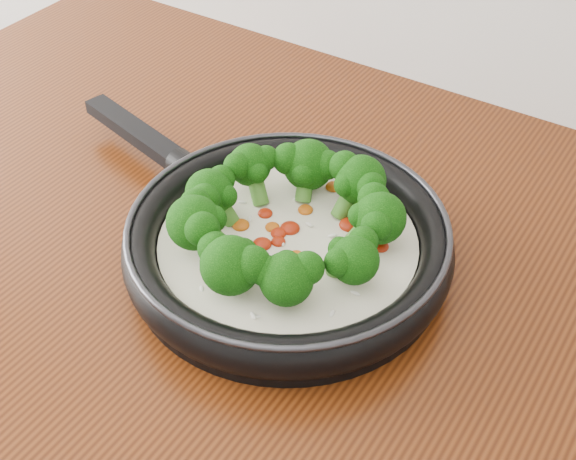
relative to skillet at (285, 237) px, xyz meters
The scene contains 1 object.
skillet is the anchor object (origin of this frame).
Camera 1 is at (0.23, 0.54, 1.48)m, focal length 48.37 mm.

